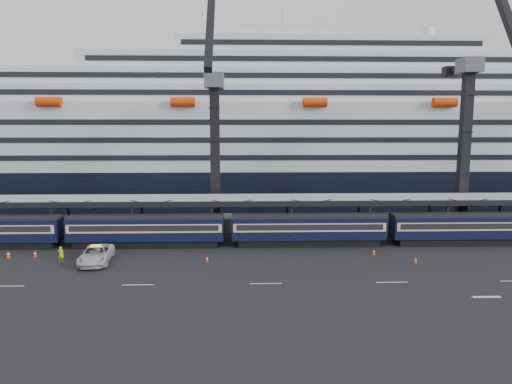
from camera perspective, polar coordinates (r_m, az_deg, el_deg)
ground at (r=50.24m, az=17.37°, el=-9.20°), size 260.00×260.00×0.00m
lane_markings at (r=49.06m, az=28.59°, el=-10.24°), size 111.00×4.27×0.02m
train at (r=57.81m, az=9.85°, el=-4.44°), size 133.05×3.00×4.05m
canopy at (r=62.15m, az=13.39°, el=-0.80°), size 130.00×6.25×5.53m
cruise_ship at (r=92.54m, az=7.73°, el=6.59°), size 214.09×28.84×34.00m
crane_dark_near at (r=64.05m, az=-5.17°, el=5.64°), size 4.50×17.75×35.08m
crane_dark_mid at (r=70.18m, az=24.82°, el=6.31°), size 4.50×18.24×39.64m
pickup_truck at (r=52.87m, az=-19.35°, el=-7.39°), size 3.71×6.88×1.84m
worker at (r=54.68m, az=-23.21°, el=-7.15°), size 0.63×0.41×1.72m
traffic_cone_a at (r=58.94m, az=-28.57°, el=-6.84°), size 0.43×0.43×0.87m
traffic_cone_b at (r=57.99m, az=-25.89°, el=-6.94°), size 0.40×0.40×0.80m
traffic_cone_c at (r=50.78m, az=-6.15°, el=-8.29°), size 0.34×0.34×0.68m
traffic_cone_d at (r=54.83m, az=14.51°, el=-7.26°), size 0.35×0.35×0.70m
traffic_cone_e at (r=52.99m, az=19.32°, el=-8.01°), size 0.34×0.34×0.68m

